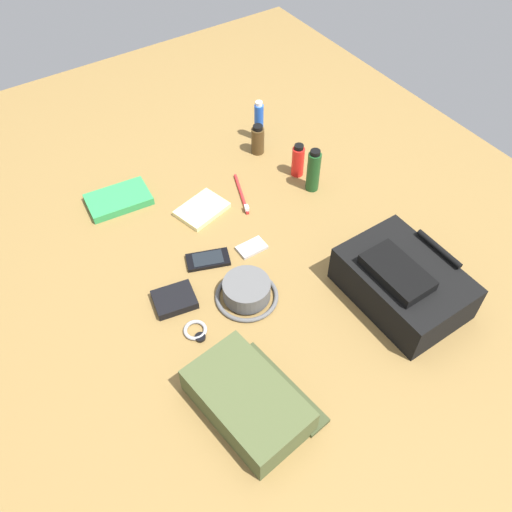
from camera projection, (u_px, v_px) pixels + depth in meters
The scene contains 15 objects.
ground_plane at pixel (256, 268), 1.55m from camera, with size 2.64×2.02×0.02m, color olive.
backpack at pixel (403, 283), 1.42m from camera, with size 0.33×0.24×0.15m.
toiletry_pouch at pixel (249, 400), 1.22m from camera, with size 0.31×0.24×0.08m.
bucket_hat at pixel (247, 291), 1.45m from camera, with size 0.17×0.17×0.06m.
deodorant_spray at pixel (259, 121), 1.88m from camera, with size 0.03×0.03×0.15m.
cologne_bottle at pixel (258, 140), 1.84m from camera, with size 0.04×0.04×0.11m.
sunscreen_spray at pixel (298, 161), 1.76m from camera, with size 0.04×0.04×0.12m.
shampoo_bottle at pixel (313, 171), 1.70m from camera, with size 0.04×0.04×0.15m.
paperback_novel at pixel (119, 200), 1.70m from camera, with size 0.14×0.21×0.03m.
cell_phone at pixel (208, 260), 1.55m from camera, with size 0.10×0.14×0.01m.
media_player at pixel (252, 248), 1.58m from camera, with size 0.05×0.08×0.01m.
wristwatch at pixel (196, 331), 1.39m from camera, with size 0.07×0.06×0.01m.
toothbrush at pixel (242, 196), 1.72m from camera, with size 0.18×0.07×0.02m.
wallet at pixel (174, 300), 1.45m from camera, with size 0.09×0.11×0.02m, color black.
notepad at pixel (202, 209), 1.68m from camera, with size 0.11×0.15×0.02m, color beige.
Camera 1 is at (0.83, -0.55, 1.18)m, focal length 37.65 mm.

